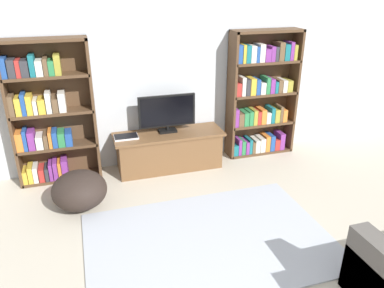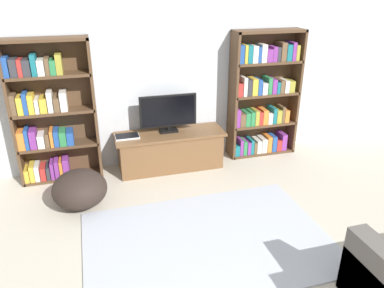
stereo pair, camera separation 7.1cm
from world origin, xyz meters
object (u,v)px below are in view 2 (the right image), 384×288
(bookshelf_left, at_px, (49,114))
(beanbag_ottoman, at_px, (80,189))
(laptop, at_px, (127,136))
(bookshelf_right, at_px, (262,96))
(television, at_px, (168,112))
(tv_stand, at_px, (170,150))

(bookshelf_left, distance_m, beanbag_ottoman, 1.09)
(bookshelf_left, height_order, laptop, bookshelf_left)
(bookshelf_left, bearing_deg, laptop, -8.28)
(bookshelf_right, xyz_separation_m, laptop, (-1.98, -0.13, -0.35))
(bookshelf_right, height_order, television, bookshelf_right)
(laptop, distance_m, beanbag_ottoman, 0.98)
(bookshelf_left, relative_size, laptop, 5.80)
(tv_stand, height_order, beanbag_ottoman, tv_stand)
(tv_stand, xyz_separation_m, laptop, (-0.57, 0.00, 0.27))
(tv_stand, xyz_separation_m, television, (0.00, 0.06, 0.53))
(bookshelf_left, bearing_deg, tv_stand, -5.26)
(tv_stand, bearing_deg, bookshelf_right, 5.35)
(beanbag_ottoman, bearing_deg, tv_stand, 28.99)
(bookshelf_right, xyz_separation_m, television, (-1.41, -0.07, -0.09))
(beanbag_ottoman, bearing_deg, television, 31.02)
(bookshelf_left, xyz_separation_m, bookshelf_right, (2.90, -0.01, -0.01))
(laptop, bearing_deg, bookshelf_right, 3.71)
(bookshelf_left, height_order, tv_stand, bookshelf_left)
(bookshelf_left, bearing_deg, television, -3.07)
(television, bearing_deg, bookshelf_right, 3.02)
(tv_stand, height_order, laptop, laptop)
(bookshelf_left, xyz_separation_m, tv_stand, (1.49, -0.14, -0.62))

